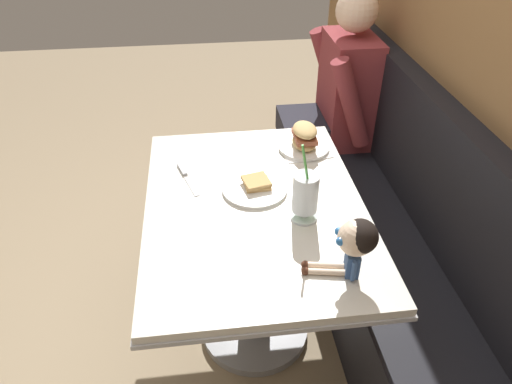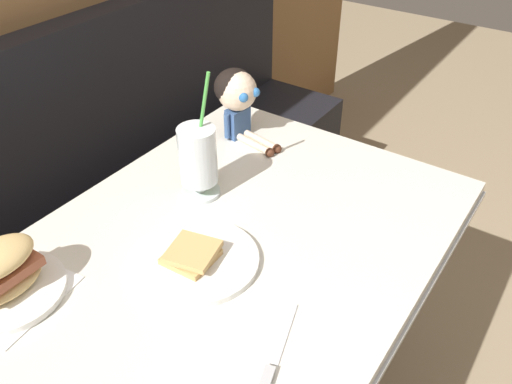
{
  "view_description": "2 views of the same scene",
  "coord_description": "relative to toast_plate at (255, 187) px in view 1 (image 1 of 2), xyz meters",
  "views": [
    {
      "loc": [
        1.37,
        0.02,
        1.8
      ],
      "look_at": [
        0.07,
        0.18,
        0.84
      ],
      "focal_mm": 33.2,
      "sensor_mm": 36.0,
      "label": 1
    },
    {
      "loc": [
        -0.66,
        -0.36,
        1.51
      ],
      "look_at": [
        0.09,
        0.17,
        0.82
      ],
      "focal_mm": 36.94,
      "sensor_mm": 36.0,
      "label": 2
    }
  ],
  "objects": [
    {
      "name": "sandwich_plate",
      "position": [
        -0.27,
        0.25,
        0.03
      ],
      "size": [
        0.22,
        0.22,
        0.12
      ],
      "color": "white",
      "rests_on": "diner_table"
    },
    {
      "name": "ground_plane",
      "position": [
        0.08,
        -0.19,
        -0.75
      ],
      "size": [
        8.0,
        8.0,
        0.0
      ],
      "primitive_type": "plane",
      "color": "#998466"
    },
    {
      "name": "milkshake_glass",
      "position": [
        0.19,
        0.15,
        0.09
      ],
      "size": [
        0.1,
        0.1,
        0.31
      ],
      "color": "silver",
      "rests_on": "diner_table"
    },
    {
      "name": "toast_plate",
      "position": [
        0.0,
        0.0,
        0.0
      ],
      "size": [
        0.25,
        0.25,
        0.04
      ],
      "color": "white",
      "rests_on": "diner_table"
    },
    {
      "name": "diner_table",
      "position": [
        0.08,
        -0.01,
        -0.21
      ],
      "size": [
        1.11,
        0.81,
        0.74
      ],
      "color": "silver",
      "rests_on": "ground"
    },
    {
      "name": "diner_patron",
      "position": [
        -0.86,
        0.57,
        -0.01
      ],
      "size": [
        0.55,
        0.48,
        0.81
      ],
      "color": "maroon",
      "rests_on": "booth_bench"
    },
    {
      "name": "booth_bench",
      "position": [
        0.08,
        0.62,
        -0.42
      ],
      "size": [
        2.6,
        0.48,
        1.0
      ],
      "color": "black",
      "rests_on": "ground"
    },
    {
      "name": "seated_doll",
      "position": [
        0.47,
        0.24,
        0.12
      ],
      "size": [
        0.13,
        0.23,
        0.2
      ],
      "color": "#385689",
      "rests_on": "diner_table"
    },
    {
      "name": "butter_knife",
      "position": [
        -0.14,
        -0.27,
        -0.01
      ],
      "size": [
        0.23,
        0.09,
        0.01
      ],
      "color": "silver",
      "rests_on": "diner_table"
    }
  ]
}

